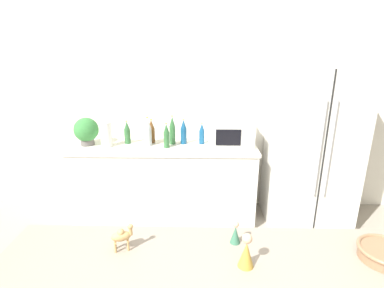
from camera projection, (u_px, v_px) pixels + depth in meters
The scene contains 16 objects.
wall_back at pixel (193, 105), 3.54m from camera, with size 8.00×0.06×2.55m.
back_counter at pixel (165, 181), 3.49m from camera, with size 2.06×0.63×0.89m.
refrigerator at pixel (311, 147), 3.27m from camera, with size 0.89×0.69×1.78m.
potted_plant at pixel (86, 131), 3.30m from camera, with size 0.27×0.27×0.31m.
paper_towel_roll at pixel (106, 134), 3.26m from camera, with size 0.12×0.12×0.28m.
microwave at pixel (231, 133), 3.31m from camera, with size 0.48×0.37×0.28m.
back_bottle_0 at pixel (172, 131), 3.34m from camera, with size 0.07×0.07×0.33m.
back_bottle_1 at pixel (127, 133), 3.37m from camera, with size 0.07×0.07×0.26m.
back_bottle_2 at pixel (151, 132), 3.40m from camera, with size 0.08×0.08×0.27m.
back_bottle_3 at pixel (166, 136), 3.23m from camera, with size 0.06×0.06×0.27m.
back_bottle_4 at pixel (148, 132), 3.29m from camera, with size 0.08×0.08×0.32m.
back_bottle_5 at pixel (202, 134), 3.36m from camera, with size 0.06×0.06×0.24m.
back_bottle_6 at pixel (184, 132), 3.36m from camera, with size 0.07×0.07×0.29m.
camel_figurine at pixel (122, 236), 1.41m from camera, with size 0.11×0.07×0.13m.
wise_man_figurine_blue at pixel (235, 233), 1.47m from camera, with size 0.05×0.05×0.12m.
wise_man_figurine_crimson at pixel (246, 252), 1.30m from camera, with size 0.07×0.07×0.16m.
Camera 1 is at (0.06, -0.78, 1.93)m, focal length 28.00 mm.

